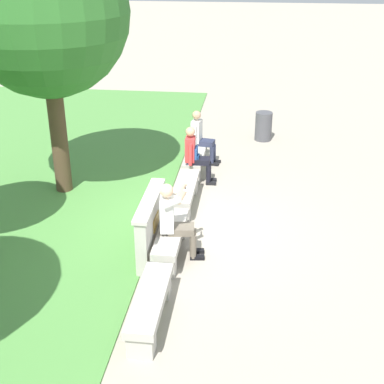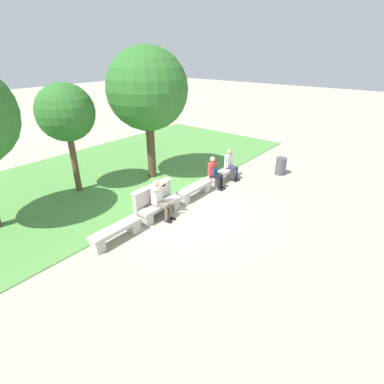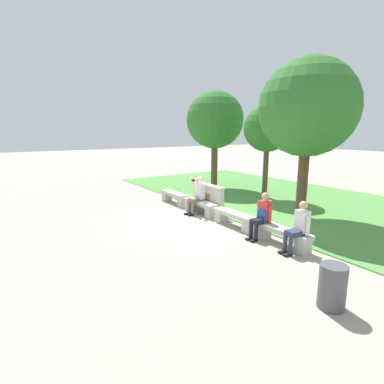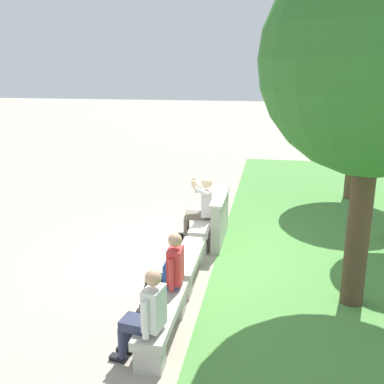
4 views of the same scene
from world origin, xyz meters
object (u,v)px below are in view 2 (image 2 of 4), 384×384
Objects in this scene: tree_behind_wall at (66,113)px; trash_bin at (281,166)px; person_distant at (214,172)px; person_companion at (231,163)px; person_photographer at (160,197)px; tree_right_background at (147,90)px; bench_near at (161,208)px; backpack at (214,172)px; bench_mid at (195,190)px; bench_main at (116,232)px; bench_far at (222,175)px.

tree_behind_wall reaches higher than trash_bin.
person_companion is (1.17, 0.00, 0.00)m from person_distant.
person_distant is at bearing 0.20° from person_photographer.
person_photographer reaches higher than trash_bin.
person_distant is 4.04m from tree_right_background.
bench_near is 4.15m from person_companion.
bench_near is 2.15× the size of trash_bin.
tree_right_background is at bearing -23.89° from tree_behind_wall.
bench_near is 0.40× the size of tree_behind_wall.
backpack is 5.75m from tree_behind_wall.
tree_right_background is 6.89× the size of trash_bin.
bench_mid is 2.36m from person_companion.
person_photographer is at bearing -179.80° from person_distant.
bench_main is at bearing 179.74° from backpack.
trash_bin is at bearing -27.16° from backpack.
trash_bin reaches higher than bench_far.
bench_near is 2.99m from person_distant.
person_companion is at bearing -1.61° from bench_mid.
person_companion is (0.52, -0.07, 0.38)m from bench_far.
person_distant reaches higher than bench_near.
trash_bin is (6.00, -1.46, -0.36)m from person_photographer.
bench_near is 3.62m from bench_far.
person_distant is 2.94× the size of backpack.
person_photographer is at bearing -2.55° from bench_main.
bench_far is at bearing 0.00° from bench_near.
backpack reaches higher than bench_main.
bench_near is 4.75m from tree_right_background.
bench_mid is at bearing 159.54° from trash_bin.
person_distant is (2.96, -0.07, 0.38)m from bench_near.
backpack is at bearing 80.34° from person_distant.
person_distant is 0.31× the size of tree_behind_wall.
bench_main is 1.81m from bench_near.
person_distant is 3.31m from trash_bin.
bench_main is 1.79m from person_photographer.
bench_near is 1.28× the size of person_distant.
tree_behind_wall is at bearing 98.38° from bench_near.
trash_bin reaches higher than bench_near.
trash_bin is (5.92, -1.53, 0.09)m from bench_near.
tree_right_background is (0.40, 2.63, 3.29)m from bench_mid.
trash_bin is (6.49, -5.39, -2.59)m from tree_behind_wall.
person_companion is at bearing -54.40° from tree_right_background.
bench_far is 0.76m from person_distant.
person_companion reaches higher than bench_near.
bench_main and bench_near have the same top height.
bench_main is 1.22× the size of person_photographer.
person_companion reaches higher than bench_mid.
person_photographer reaches higher than backpack.
trash_bin is at bearing -39.72° from tree_behind_wall.
person_photographer reaches higher than bench_near.
person_photographer is 1.05× the size of person_distant.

